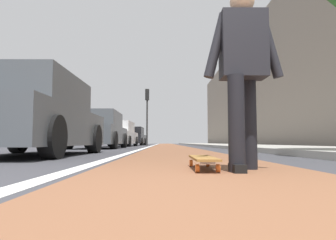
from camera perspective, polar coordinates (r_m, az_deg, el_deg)
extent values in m
plane|color=#38383D|center=(11.17, 0.92, -5.59)|extent=(80.00, 80.00, 0.00)
cube|color=brown|center=(25.17, -0.04, -4.88)|extent=(56.00, 1.99, 0.00)
cube|color=silver|center=(21.18, -3.01, -4.97)|extent=(52.00, 0.16, 0.01)
cube|color=#9E9B93|center=(19.55, 10.68, -4.79)|extent=(52.00, 3.20, 0.12)
cube|color=gray|center=(24.56, 15.92, 5.53)|extent=(40.00, 1.20, 8.75)
cylinder|color=orange|center=(3.06, 4.48, -8.32)|extent=(0.07, 0.03, 0.07)
cylinder|color=orange|center=(3.08, 7.66, -8.27)|extent=(0.07, 0.03, 0.07)
cylinder|color=orange|center=(2.47, 5.68, -9.29)|extent=(0.07, 0.03, 0.07)
cylinder|color=orange|center=(2.49, 9.62, -9.20)|extent=(0.07, 0.03, 0.07)
cube|color=silver|center=(3.07, 6.07, -7.42)|extent=(0.06, 0.12, 0.02)
cube|color=silver|center=(2.47, 7.65, -8.15)|extent=(0.06, 0.12, 0.02)
cube|color=olive|center=(2.77, 6.77, -7.28)|extent=(0.84, 0.21, 0.02)
cylinder|color=black|center=(2.55, 13.06, -0.60)|extent=(0.14, 0.14, 0.82)
cylinder|color=black|center=(2.85, 15.37, -0.94)|extent=(0.14, 0.14, 0.82)
cube|color=black|center=(2.56, 13.21, -9.02)|extent=(0.26, 0.10, 0.07)
cube|color=black|center=(2.82, 14.26, 13.76)|extent=(0.24, 0.40, 0.60)
cylinder|color=black|center=(2.78, 9.31, 14.01)|extent=(0.09, 0.24, 0.60)
cylinder|color=black|center=(2.89, 18.99, 13.43)|extent=(0.09, 0.24, 0.60)
sphere|color=tan|center=(2.98, 14.10, 21.29)|extent=(0.22, 0.22, 0.22)
cube|color=#4C5156|center=(6.15, -24.75, -1.24)|extent=(4.06, 1.88, 0.70)
cube|color=#4C5156|center=(6.08, -25.14, 4.96)|extent=(2.24, 1.72, 0.60)
cube|color=#4C606B|center=(7.10, -21.38, 3.58)|extent=(0.05, 1.63, 0.51)
cylinder|color=black|center=(7.66, -26.93, -3.27)|extent=(0.66, 0.23, 0.65)
cylinder|color=black|center=(7.05, -14.02, -3.56)|extent=(0.66, 0.23, 0.65)
cylinder|color=black|center=(4.65, -21.33, -3.06)|extent=(0.66, 0.23, 0.65)
cube|color=#4C5156|center=(12.37, -13.08, -2.89)|extent=(4.36, 1.72, 0.70)
cube|color=#4C5156|center=(12.25, -13.18, 0.16)|extent=(2.40, 1.57, 0.60)
cube|color=#4C606B|center=(13.42, -12.07, -0.24)|extent=(0.04, 1.50, 0.51)
cylinder|color=black|center=(13.87, -15.18, -3.86)|extent=(0.64, 0.22, 0.64)
cylinder|color=black|center=(13.55, -8.51, -3.96)|extent=(0.64, 0.22, 0.64)
cylinder|color=black|center=(11.27, -18.61, -3.72)|extent=(0.64, 0.22, 0.64)
cylinder|color=black|center=(10.88, -10.44, -3.86)|extent=(0.64, 0.22, 0.64)
cube|color=silver|center=(17.95, -9.51, -3.41)|extent=(4.41, 1.96, 0.70)
cube|color=silver|center=(17.82, -9.58, -1.31)|extent=(2.46, 1.72, 0.60)
cube|color=#4C606B|center=(18.99, -8.87, -1.50)|extent=(0.11, 1.54, 0.51)
cylinder|color=black|center=(19.43, -11.14, -4.07)|extent=(0.62, 0.25, 0.61)
cylinder|color=black|center=(19.13, -6.28, -4.12)|extent=(0.62, 0.25, 0.61)
cylinder|color=black|center=(16.83, -13.21, -4.01)|extent=(0.62, 0.25, 0.61)
cylinder|color=black|center=(16.47, -7.61, -4.08)|extent=(0.62, 0.25, 0.61)
cube|color=black|center=(24.32, -6.77, -3.66)|extent=(4.19, 1.88, 0.70)
cube|color=black|center=(24.18, -6.80, -2.11)|extent=(2.33, 1.68, 0.60)
cube|color=#4C606B|center=(25.31, -6.44, -2.21)|extent=(0.09, 1.53, 0.51)
cylinder|color=black|center=(25.71, -8.20, -4.15)|extent=(0.62, 0.24, 0.61)
cylinder|color=black|center=(25.49, -4.53, -4.18)|extent=(0.62, 0.24, 0.61)
cylinder|color=black|center=(23.18, -9.24, -4.12)|extent=(0.62, 0.24, 0.61)
cylinder|color=black|center=(22.94, -5.17, -4.16)|extent=(0.62, 0.24, 0.61)
cylinder|color=#2D2D2D|center=(21.23, -4.07, -0.54)|extent=(0.12, 0.12, 3.28)
cube|color=black|center=(21.46, -4.04, 4.91)|extent=(0.24, 0.28, 0.80)
sphere|color=#360606|center=(21.63, -4.02, 5.53)|extent=(0.16, 0.16, 0.16)
sphere|color=#392907|center=(21.59, -4.02, 4.85)|extent=(0.16, 0.16, 0.16)
sphere|color=green|center=(21.55, -4.02, 4.17)|extent=(0.16, 0.16, 0.16)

